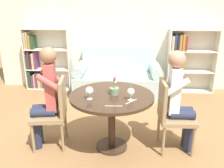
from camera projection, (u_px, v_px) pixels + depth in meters
ground_plane at (112, 147)px, 3.08m from camera, size 16.00×16.00×0.00m
back_wall at (119, 25)px, 4.86m from camera, size 5.20×0.05×2.70m
round_table at (112, 105)px, 2.89m from camera, size 1.02×1.02×0.73m
couch at (118, 79)px, 4.80m from camera, size 1.70×0.80×0.92m
bookshelf_left at (43, 62)px, 5.06m from camera, size 0.95×0.28×1.29m
bookshelf_right at (185, 61)px, 4.86m from camera, size 0.95×0.28×1.29m
chair_left at (54, 110)px, 2.98m from camera, size 0.47×0.47×0.90m
chair_right at (171, 113)px, 2.91m from camera, size 0.44×0.44×0.90m
person_left at (46, 97)px, 2.91m from camera, size 0.45×0.38×1.30m
person_right at (180, 100)px, 2.85m from camera, size 0.43×0.35×1.27m
wine_glass_left at (89, 91)px, 2.69m from camera, size 0.09×0.09×0.15m
wine_glass_right at (131, 92)px, 2.66m from camera, size 0.09×0.09×0.14m
flower_vase at (114, 89)px, 2.84m from camera, size 0.11×0.11×0.24m
knife_left_setting at (114, 106)px, 2.54m from camera, size 0.19×0.02×0.00m
fork_left_setting at (131, 102)px, 2.65m from camera, size 0.13×0.15×0.00m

